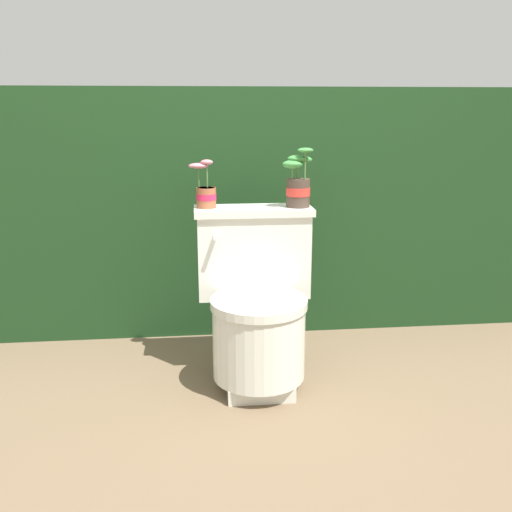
% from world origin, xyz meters
% --- Properties ---
extents(ground_plane, '(12.00, 12.00, 0.00)m').
position_xyz_m(ground_plane, '(0.00, 0.00, 0.00)').
color(ground_plane, brown).
extents(hedge_backdrop, '(3.18, 0.88, 1.26)m').
position_xyz_m(hedge_backdrop, '(0.00, 1.07, 0.63)').
color(hedge_backdrop, '#193819').
rests_on(hedge_backdrop, ground).
extents(toilet, '(0.51, 0.52, 0.74)m').
position_xyz_m(toilet, '(0.09, 0.10, 0.34)').
color(toilet, silver).
rests_on(toilet, ground).
extents(potted_plant_left, '(0.12, 0.09, 0.20)m').
position_xyz_m(potted_plant_left, '(-0.12, 0.25, 0.81)').
color(potted_plant_left, '#9E5638').
rests_on(potted_plant_left, toilet).
extents(potted_plant_midleft, '(0.14, 0.11, 0.26)m').
position_xyz_m(potted_plant_midleft, '(0.28, 0.22, 0.84)').
color(potted_plant_midleft, '#47382D').
rests_on(potted_plant_midleft, toilet).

